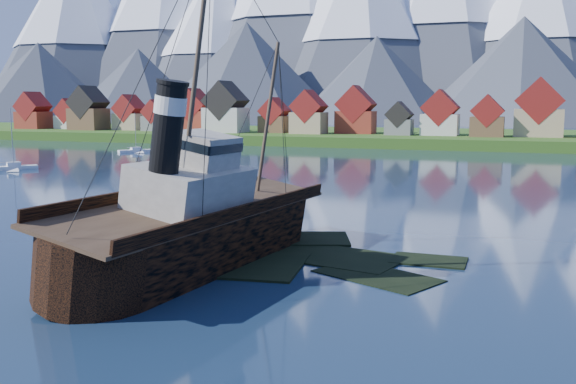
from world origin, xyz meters
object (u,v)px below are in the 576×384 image
(tugboat_wreck, at_px, (203,221))
(sailboat_c, at_px, (182,154))
(sailboat_f, at_px, (136,151))
(sailboat_b, at_px, (14,168))

(tugboat_wreck, height_order, sailboat_c, tugboat_wreck)
(tugboat_wreck, relative_size, sailboat_c, 2.86)
(tugboat_wreck, xyz_separation_m, sailboat_f, (-70.95, 98.32, -3.07))
(sailboat_b, relative_size, sailboat_f, 1.16)
(sailboat_c, bearing_deg, tugboat_wreck, -128.73)
(sailboat_b, bearing_deg, tugboat_wreck, 1.41)
(tugboat_wreck, distance_m, sailboat_c, 109.82)
(sailboat_b, bearing_deg, sailboat_f, 132.24)
(sailboat_f, bearing_deg, sailboat_c, 28.14)
(tugboat_wreck, xyz_separation_m, sailboat_b, (-68.09, 51.87, -3.02))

